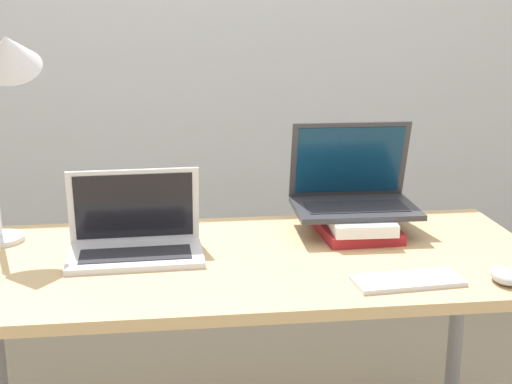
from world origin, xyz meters
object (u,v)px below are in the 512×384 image
(laptop_left, at_px, (135,239))
(desk_lamp, at_px, (7,78))
(book_stack, at_px, (356,224))
(wireless_keyboard, at_px, (408,281))
(mouse, at_px, (504,276))
(laptop_on_books, at_px, (353,192))

(laptop_left, bearing_deg, desk_lamp, 158.29)
(desk_lamp, bearing_deg, book_stack, -1.90)
(wireless_keyboard, distance_m, desk_lamp, 1.17)
(desk_lamp, bearing_deg, mouse, -19.82)
(book_stack, xyz_separation_m, desk_lamp, (-0.97, 0.03, 0.44))
(laptop_on_books, xyz_separation_m, desk_lamp, (-0.97, -0.02, 0.35))
(wireless_keyboard, xyz_separation_m, desk_lamp, (-1.00, 0.42, 0.46))
(laptop_left, height_order, laptop_on_books, laptop_on_books)
(laptop_left, relative_size, laptop_on_books, 1.00)
(laptop_left, height_order, mouse, laptop_left)
(book_stack, relative_size, desk_lamp, 0.45)
(book_stack, distance_m, laptop_on_books, 0.10)
(laptop_on_books, relative_size, desk_lamp, 0.58)
(laptop_left, height_order, wireless_keyboard, laptop_left)
(laptop_left, xyz_separation_m, desk_lamp, (-0.33, 0.13, 0.42))
(book_stack, relative_size, laptop_on_books, 0.77)
(laptop_left, xyz_separation_m, mouse, (0.90, -0.31, -0.03))
(laptop_on_books, bearing_deg, laptop_left, -166.77)
(desk_lamp, bearing_deg, laptop_left, -21.71)
(laptop_on_books, distance_m, desk_lamp, 1.03)
(book_stack, height_order, laptop_on_books, laptop_on_books)
(mouse, bearing_deg, laptop_on_books, 119.57)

